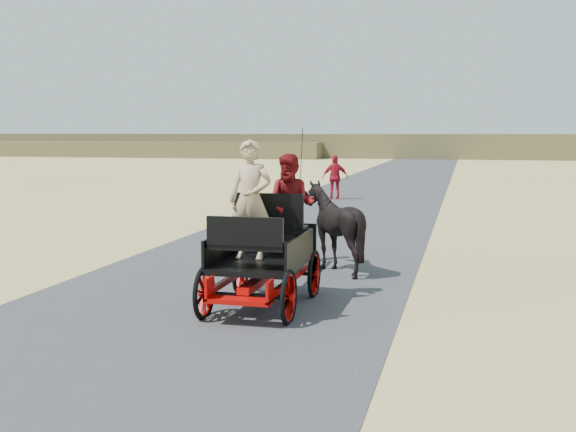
% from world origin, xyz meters
% --- Properties ---
extents(ground, '(140.00, 140.00, 0.00)m').
position_xyz_m(ground, '(0.00, 0.00, 0.00)').
color(ground, tan).
extents(road, '(6.00, 140.00, 0.01)m').
position_xyz_m(road, '(0.00, 0.00, 0.01)').
color(road, '#38383A').
rests_on(road, ground).
extents(ridge_far, '(140.00, 6.00, 2.40)m').
position_xyz_m(ridge_far, '(0.00, 62.00, 1.20)').
color(ridge_far, brown).
rests_on(ridge_far, ground).
extents(ridge_near, '(40.00, 4.00, 1.60)m').
position_xyz_m(ridge_near, '(-30.00, 58.00, 0.80)').
color(ridge_near, brown).
rests_on(ridge_near, ground).
extents(carriage, '(1.30, 2.40, 0.72)m').
position_xyz_m(carriage, '(0.90, -0.57, 0.36)').
color(carriage, black).
rests_on(carriage, ground).
extents(horse_left, '(0.91, 2.01, 1.70)m').
position_xyz_m(horse_left, '(0.35, 2.43, 0.85)').
color(horse_left, black).
rests_on(horse_left, ground).
extents(horse_right, '(1.37, 1.54, 1.70)m').
position_xyz_m(horse_right, '(1.45, 2.43, 0.85)').
color(horse_right, black).
rests_on(horse_right, ground).
extents(driver_man, '(0.66, 0.43, 1.80)m').
position_xyz_m(driver_man, '(0.70, -0.52, 1.62)').
color(driver_man, tan).
rests_on(driver_man, carriage).
extents(passenger_woman, '(0.77, 0.60, 1.58)m').
position_xyz_m(passenger_woman, '(1.20, 0.03, 1.51)').
color(passenger_woman, '#660C0F').
rests_on(passenger_woman, carriage).
extents(pedestrian, '(1.09, 0.70, 1.73)m').
position_xyz_m(pedestrian, '(-1.13, 16.82, 0.86)').
color(pedestrian, '#A91324').
rests_on(pedestrian, ground).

